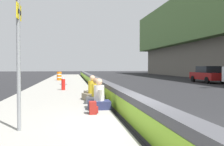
# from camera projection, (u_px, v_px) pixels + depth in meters

# --- Properties ---
(ground_plane) EXTENTS (160.00, 160.00, 0.00)m
(ground_plane) POSITION_uv_depth(u_px,v_px,m) (139.00, 128.00, 6.29)
(ground_plane) COLOR #232326
(ground_plane) RESTS_ON ground
(sidewalk_strip) EXTENTS (80.00, 4.40, 0.14)m
(sidewalk_strip) POSITION_uv_depth(u_px,v_px,m) (36.00, 130.00, 5.84)
(sidewalk_strip) COLOR gray
(sidewalk_strip) RESTS_ON ground_plane
(jersey_barrier) EXTENTS (76.00, 0.45, 0.85)m
(jersey_barrier) POSITION_uv_depth(u_px,v_px,m) (139.00, 113.00, 6.28)
(jersey_barrier) COLOR #47474C
(jersey_barrier) RESTS_ON ground_plane
(route_sign_post) EXTENTS (0.44, 0.09, 3.60)m
(route_sign_post) POSITION_uv_depth(u_px,v_px,m) (19.00, 43.00, 5.49)
(route_sign_post) COLOR gray
(route_sign_post) RESTS_ON sidewalk_strip
(fire_hydrant) EXTENTS (0.26, 0.46, 0.88)m
(fire_hydrant) POSITION_uv_depth(u_px,v_px,m) (63.00, 83.00, 15.20)
(fire_hydrant) COLOR red
(fire_hydrant) RESTS_ON sidewalk_strip
(seated_person_foreground) EXTENTS (0.70, 0.79, 1.09)m
(seated_person_foreground) POSITION_uv_depth(u_px,v_px,m) (99.00, 99.00, 8.42)
(seated_person_foreground) COLOR #23284C
(seated_person_foreground) RESTS_ON sidewalk_strip
(seated_person_middle) EXTENTS (0.79, 0.87, 1.04)m
(seated_person_middle) POSITION_uv_depth(u_px,v_px,m) (96.00, 95.00, 9.74)
(seated_person_middle) COLOR #424247
(seated_person_middle) RESTS_ON sidewalk_strip
(seated_person_rear) EXTENTS (0.90, 0.97, 1.12)m
(seated_person_rear) POSITION_uv_depth(u_px,v_px,m) (92.00, 92.00, 10.73)
(seated_person_rear) COLOR #706651
(seated_person_rear) RESTS_ON sidewalk_strip
(seated_person_far) EXTENTS (0.84, 0.91, 1.06)m
(seated_person_far) POSITION_uv_depth(u_px,v_px,m) (93.00, 90.00, 11.94)
(seated_person_far) COLOR #706651
(seated_person_far) RESTS_ON sidewalk_strip
(backpack) EXTENTS (0.32, 0.28, 0.40)m
(backpack) POSITION_uv_depth(u_px,v_px,m) (93.00, 108.00, 7.51)
(backpack) COLOR maroon
(backpack) RESTS_ON sidewalk_strip
(construction_barrel) EXTENTS (0.54, 0.54, 0.95)m
(construction_barrel) POSITION_uv_depth(u_px,v_px,m) (59.00, 76.00, 25.88)
(construction_barrel) COLOR orange
(construction_barrel) RESTS_ON sidewalk_strip
(parked_car_fourth) EXTENTS (4.56, 2.08, 1.71)m
(parked_car_fourth) POSITION_uv_depth(u_px,v_px,m) (208.00, 74.00, 24.20)
(parked_car_fourth) COLOR maroon
(parked_car_fourth) RESTS_ON ground_plane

